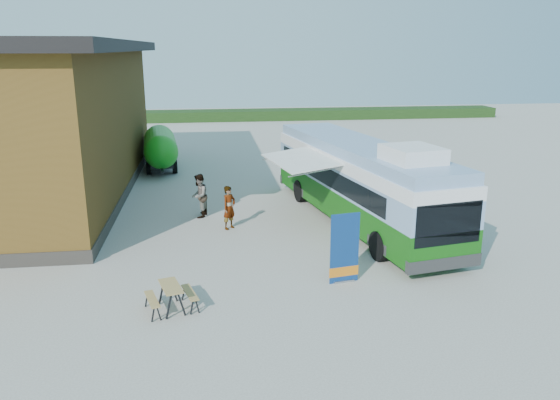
{
  "coord_description": "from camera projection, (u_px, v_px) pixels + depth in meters",
  "views": [
    {
      "loc": [
        -2.39,
        -18.17,
        7.16
      ],
      "look_at": [
        0.33,
        2.25,
        1.4
      ],
      "focal_mm": 35.0,
      "sensor_mm": 36.0,
      "label": 1
    }
  ],
  "objects": [
    {
      "name": "hedge",
      "position": [
        308.0,
        114.0,
        56.74
      ],
      "size": [
        40.0,
        3.0,
        1.0
      ],
      "primitive_type": "cube",
      "color": "#264419",
      "rests_on": "ground"
    },
    {
      "name": "picnic_table",
      "position": [
        171.0,
        292.0,
        15.3
      ],
      "size": [
        1.59,
        1.48,
        0.75
      ],
      "rotation": [
        0.0,
        0.0,
        0.28
      ],
      "color": "#A6884E",
      "rests_on": "ground"
    },
    {
      "name": "bus",
      "position": [
        359.0,
        179.0,
        22.73
      ],
      "size": [
        5.0,
        13.05,
        3.92
      ],
      "rotation": [
        0.0,
        0.0,
        0.18
      ],
      "color": "#196C12",
      "rests_on": "ground"
    },
    {
      "name": "barn",
      "position": [
        41.0,
        123.0,
        26.83
      ],
      "size": [
        9.6,
        21.2,
        7.5
      ],
      "color": "brown",
      "rests_on": "ground"
    },
    {
      "name": "banner",
      "position": [
        344.0,
        255.0,
        17.03
      ],
      "size": [
        0.98,
        0.3,
        2.28
      ],
      "rotation": [
        0.0,
        0.0,
        0.18
      ],
      "color": "navy",
      "rests_on": "ground"
    },
    {
      "name": "person_a",
      "position": [
        229.0,
        208.0,
        22.16
      ],
      "size": [
        0.76,
        0.77,
        1.79
      ],
      "primitive_type": "imported",
      "rotation": [
        0.0,
        0.0,
        0.79
      ],
      "color": "#999999",
      "rests_on": "ground"
    },
    {
      "name": "ground",
      "position": [
        279.0,
        255.0,
        19.58
      ],
      "size": [
        100.0,
        100.0,
        0.0
      ],
      "primitive_type": "plane",
      "color": "#BCB7AD",
      "rests_on": "ground"
    },
    {
      "name": "person_b",
      "position": [
        199.0,
        196.0,
        23.68
      ],
      "size": [
        0.93,
        1.08,
        1.92
      ],
      "primitive_type": "imported",
      "rotation": [
        0.0,
        0.0,
        -1.82
      ],
      "color": "#999999",
      "rests_on": "ground"
    },
    {
      "name": "slurry_tanker",
      "position": [
        160.0,
        147.0,
        32.96
      ],
      "size": [
        2.37,
        6.55,
        2.42
      ],
      "rotation": [
        0.0,
        0.0,
        0.1
      ],
      "color": "#1B991C",
      "rests_on": "ground"
    },
    {
      "name": "awning",
      "position": [
        309.0,
        156.0,
        22.52
      ],
      "size": [
        3.35,
        4.63,
        0.52
      ],
      "rotation": [
        0.0,
        0.0,
        0.18
      ],
      "color": "white",
      "rests_on": "ground"
    }
  ]
}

